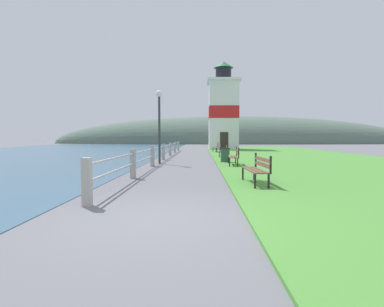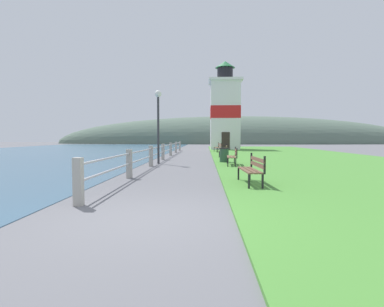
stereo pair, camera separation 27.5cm
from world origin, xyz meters
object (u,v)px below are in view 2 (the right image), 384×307
Objects in this scene: park_bench_far at (224,150)px; park_bench_by_lighthouse at (218,147)px; park_bench_midway at (233,155)px; lighthouse at (225,111)px; park_bench_near at (252,168)px; trash_bin at (224,155)px; lamp_post at (158,113)px.

park_bench_far is 1.00× the size of park_bench_by_lighthouse.
park_bench_by_lighthouse is at bearing -81.38° from park_bench_far.
park_bench_midway is 0.17× the size of lighthouse.
lighthouse is (1.02, 6.69, 3.90)m from park_bench_by_lighthouse.
park_bench_near reaches higher than trash_bin.
park_bench_far is at bearing 86.31° from trash_bin.
park_bench_near is at bearing 83.29° from park_bench_by_lighthouse.
park_bench_far is 6.80m from lamp_post.
park_bench_midway is at bearing -93.21° from park_bench_near.
park_bench_near is 0.44× the size of lamp_post.
park_bench_near is 2.08× the size of trash_bin.
trash_bin is at bearing 81.86° from park_bench_by_lighthouse.
park_bench_by_lighthouse is at bearing 72.39° from lamp_post.
park_bench_near and park_bench_far have the same top height.
park_bench_far is 2.10× the size of trash_bin.
park_bench_by_lighthouse is 2.11× the size of trash_bin.
lamp_post reaches higher than park_bench_by_lighthouse.
trash_bin is (-0.20, -11.36, -0.11)m from park_bench_by_lighthouse.
park_bench_far is (-0.05, 12.31, -0.00)m from park_bench_near.
lighthouse is at bearing -89.13° from park_bench_midway.
park_bench_far is (-0.04, 6.33, -0.00)m from park_bench_midway.
park_bench_by_lighthouse is (-0.15, 19.13, 0.00)m from park_bench_near.
lighthouse is at bearing -105.79° from park_bench_by_lighthouse.
lighthouse is 19.33m from lamp_post.
park_bench_near is 12.31m from park_bench_far.
lamp_post is (-3.89, -5.13, 2.20)m from park_bench_far.
lamp_post is at bearing 60.62° from park_bench_far.
park_bench_near is 5.98m from park_bench_midway.
trash_bin is at bearing -90.82° from park_bench_near.
park_bench_by_lighthouse is at bearing 89.01° from trash_bin.
park_bench_near and park_bench_midway have the same top height.
park_bench_far is at bearing 83.66° from park_bench_by_lighthouse.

